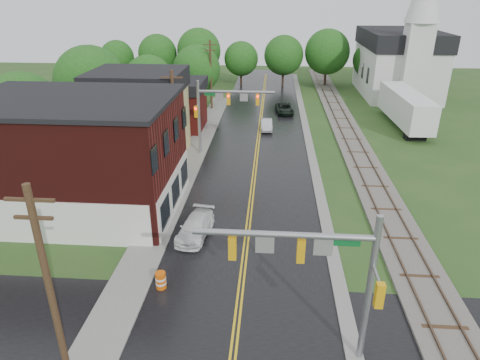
# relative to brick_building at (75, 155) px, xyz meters

# --- Properties ---
(main_road) EXTENTS (10.00, 90.00, 0.02)m
(main_road) POSITION_rel_brick_building_xyz_m (12.48, 15.00, -4.15)
(main_road) COLOR black
(main_road) RESTS_ON ground
(cross_road) EXTENTS (60.00, 9.00, 0.02)m
(cross_road) POSITION_rel_brick_building_xyz_m (12.48, -13.00, -4.15)
(cross_road) COLOR black
(cross_road) RESTS_ON ground
(curb_right) EXTENTS (0.80, 70.00, 0.12)m
(curb_right) POSITION_rel_brick_building_xyz_m (17.88, 20.00, -4.15)
(curb_right) COLOR gray
(curb_right) RESTS_ON ground
(sidewalk_left) EXTENTS (2.40, 50.00, 0.12)m
(sidewalk_left) POSITION_rel_brick_building_xyz_m (6.28, 10.00, -4.15)
(sidewalk_left) COLOR gray
(sidewalk_left) RESTS_ON ground
(brick_building) EXTENTS (14.30, 10.30, 8.30)m
(brick_building) POSITION_rel_brick_building_xyz_m (0.00, 0.00, 0.00)
(brick_building) COLOR #41100E
(brick_building) RESTS_ON ground
(yellow_house) EXTENTS (8.00, 7.00, 6.40)m
(yellow_house) POSITION_rel_brick_building_xyz_m (1.48, 11.00, -0.95)
(yellow_house) COLOR tan
(yellow_house) RESTS_ON ground
(darkred_building) EXTENTS (7.00, 6.00, 4.40)m
(darkred_building) POSITION_rel_brick_building_xyz_m (2.48, 20.00, -1.95)
(darkred_building) COLOR #3F0F0C
(darkred_building) RESTS_ON ground
(church) EXTENTS (10.40, 18.40, 20.00)m
(church) POSITION_rel_brick_building_xyz_m (32.48, 38.74, 1.68)
(church) COLOR silver
(church) RESTS_ON ground
(railroad) EXTENTS (3.20, 80.00, 0.30)m
(railroad) POSITION_rel_brick_building_xyz_m (22.48, 20.00, -4.05)
(railroad) COLOR #59544C
(railroad) RESTS_ON ground
(traffic_signal_near) EXTENTS (7.34, 0.30, 7.20)m
(traffic_signal_near) POSITION_rel_brick_building_xyz_m (15.96, -13.00, 0.82)
(traffic_signal_near) COLOR gray
(traffic_signal_near) RESTS_ON ground
(traffic_signal_far) EXTENTS (7.34, 0.43, 7.20)m
(traffic_signal_far) POSITION_rel_brick_building_xyz_m (9.01, 12.00, 0.82)
(traffic_signal_far) COLOR gray
(traffic_signal_far) RESTS_ON ground
(utility_pole_a) EXTENTS (1.80, 0.28, 9.00)m
(utility_pole_a) POSITION_rel_brick_building_xyz_m (5.68, -15.00, 0.57)
(utility_pole_a) COLOR #382616
(utility_pole_a) RESTS_ON ground
(utility_pole_b) EXTENTS (1.80, 0.28, 9.00)m
(utility_pole_b) POSITION_rel_brick_building_xyz_m (5.68, 7.00, 0.57)
(utility_pole_b) COLOR #382616
(utility_pole_b) RESTS_ON ground
(utility_pole_c) EXTENTS (1.80, 0.28, 9.00)m
(utility_pole_c) POSITION_rel_brick_building_xyz_m (5.68, 29.00, 0.57)
(utility_pole_c) COLOR #382616
(utility_pole_c) RESTS_ON ground
(tree_left_a) EXTENTS (6.80, 6.80, 8.67)m
(tree_left_a) POSITION_rel_brick_building_xyz_m (-7.36, 6.90, 0.96)
(tree_left_a) COLOR black
(tree_left_a) RESTS_ON ground
(tree_left_b) EXTENTS (7.60, 7.60, 9.69)m
(tree_left_b) POSITION_rel_brick_building_xyz_m (-5.36, 16.90, 1.57)
(tree_left_b) COLOR black
(tree_left_b) RESTS_ON ground
(tree_left_c) EXTENTS (6.00, 6.00, 7.65)m
(tree_left_c) POSITION_rel_brick_building_xyz_m (-1.36, 24.90, 0.36)
(tree_left_c) COLOR black
(tree_left_c) RESTS_ON ground
(tree_left_e) EXTENTS (6.40, 6.40, 8.16)m
(tree_left_e) POSITION_rel_brick_building_xyz_m (3.64, 30.90, 0.66)
(tree_left_e) COLOR black
(tree_left_e) RESTS_ON ground
(suv_dark) EXTENTS (2.53, 4.67, 1.24)m
(suv_dark) POSITION_rel_brick_building_xyz_m (15.46, 27.55, -3.53)
(suv_dark) COLOR black
(suv_dark) RESTS_ON ground
(sedan_silver) EXTENTS (1.45, 3.68, 1.19)m
(sedan_silver) POSITION_rel_brick_building_xyz_m (13.28, 20.20, -3.56)
(sedan_silver) COLOR #B9B9BE
(sedan_silver) RESTS_ON ground
(pickup_white) EXTENTS (2.34, 4.55, 1.26)m
(pickup_white) POSITION_rel_brick_building_xyz_m (9.07, -3.41, -3.52)
(pickup_white) COLOR white
(pickup_white) RESTS_ON ground
(semi_trailer) EXTENTS (3.32, 13.13, 4.06)m
(semi_trailer) POSITION_rel_brick_building_xyz_m (29.37, 22.71, -1.76)
(semi_trailer) COLOR black
(semi_trailer) RESTS_ON ground
(construction_barrel) EXTENTS (0.67, 0.67, 1.01)m
(construction_barrel) POSITION_rel_brick_building_xyz_m (8.13, -8.92, -3.65)
(construction_barrel) COLOR #CF5209
(construction_barrel) RESTS_ON ground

